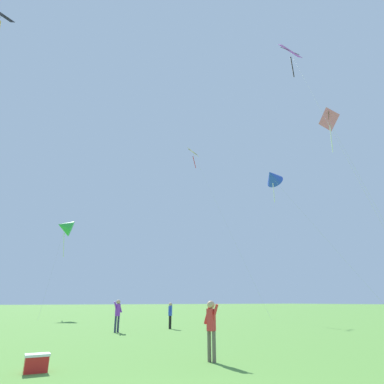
{
  "coord_description": "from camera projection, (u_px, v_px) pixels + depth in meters",
  "views": [
    {
      "loc": [
        -2.08,
        -4.27,
        1.73
      ],
      "look_at": [
        12.09,
        22.0,
        11.92
      ],
      "focal_mm": 30.04,
      "sensor_mm": 36.0,
      "label": 1
    }
  ],
  "objects": [
    {
      "name": "kite_green_small",
      "position": [
        65.0,
        227.0,
        39.46
      ],
      "size": [
        3.21,
        7.46,
        11.62
      ],
      "color": "green",
      "rests_on": "ground_plane"
    },
    {
      "name": "person_with_spool",
      "position": [
        170.0,
        313.0,
        21.58
      ],
      "size": [
        0.46,
        0.4,
        1.65
      ],
      "color": "black",
      "rests_on": "ground_plane"
    },
    {
      "name": "kite_blue_delta",
      "position": [
        272.0,
        177.0,
        36.07
      ],
      "size": [
        2.8,
        11.99,
        16.2
      ],
      "color": "blue",
      "rests_on": "ground_plane"
    },
    {
      "name": "picnic_cooler",
      "position": [
        36.0,
        363.0,
        8.29
      ],
      "size": [
        0.6,
        0.4,
        0.44
      ],
      "color": "red",
      "rests_on": "ground_plane"
    },
    {
      "name": "kite_purple_streamer",
      "position": [
        292.0,
        58.0,
        28.95
      ],
      "size": [
        4.15,
        9.29,
        24.47
      ],
      "color": "purple",
      "rests_on": "ground_plane"
    },
    {
      "name": "kite_yellow_diamond",
      "position": [
        195.0,
        158.0,
        45.28
      ],
      "size": [
        3.31,
        11.99,
        22.65
      ],
      "color": "yellow",
      "rests_on": "ground_plane"
    },
    {
      "name": "person_in_blue_jacket",
      "position": [
        211.0,
        324.0,
        9.95
      ],
      "size": [
        0.29,
        0.55,
        1.75
      ],
      "color": "#665B4C",
      "rests_on": "ground_plane"
    },
    {
      "name": "kite_pink_low",
      "position": [
        331.0,
        128.0,
        26.49
      ],
      "size": [
        2.13,
        5.33,
        16.93
      ],
      "color": "pink",
      "rests_on": "ground_plane"
    },
    {
      "name": "person_in_red_shirt",
      "position": [
        118.0,
        313.0,
        19.07
      ],
      "size": [
        0.59,
        0.25,
        1.82
      ],
      "color": "#2D3351",
      "rests_on": "ground_plane"
    }
  ]
}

